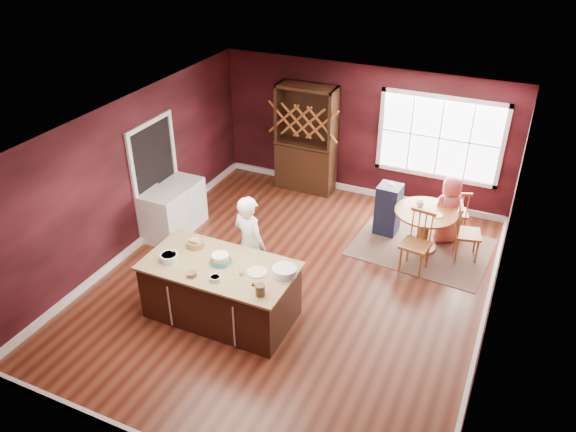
# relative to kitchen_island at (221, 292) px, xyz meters

# --- Properties ---
(room_shell) EXTENTS (7.00, 7.00, 7.00)m
(room_shell) POSITION_rel_kitchen_island_xyz_m (0.64, 1.13, 0.91)
(room_shell) COLOR brown
(room_shell) RESTS_ON ground
(window) EXTENTS (2.36, 0.10, 1.66)m
(window) POSITION_rel_kitchen_island_xyz_m (2.14, 4.60, 1.06)
(window) COLOR white
(window) RESTS_ON room_shell
(doorway) EXTENTS (0.08, 1.26, 2.13)m
(doorway) POSITION_rel_kitchen_island_xyz_m (-2.33, 1.73, 0.59)
(doorway) COLOR white
(doorway) RESTS_ON room_shell
(kitchen_island) EXTENTS (2.21, 1.16, 0.92)m
(kitchen_island) POSITION_rel_kitchen_island_xyz_m (0.00, 0.00, 0.00)
(kitchen_island) COLOR black
(kitchen_island) RESTS_ON ground
(dining_table) EXTENTS (1.09, 1.09, 0.75)m
(dining_table) POSITION_rel_kitchen_island_xyz_m (2.32, 3.07, 0.10)
(dining_table) COLOR brown
(dining_table) RESTS_ON ground
(baker) EXTENTS (0.70, 0.57, 1.66)m
(baker) POSITION_rel_kitchen_island_xyz_m (0.08, 0.78, 0.39)
(baker) COLOR white
(baker) RESTS_ON ground
(layer_cake) EXTENTS (0.34, 0.34, 0.14)m
(layer_cake) POSITION_rel_kitchen_island_xyz_m (-0.01, 0.06, 0.55)
(layer_cake) COLOR white
(layer_cake) RESTS_ON kitchen_island
(bowl_blue) EXTENTS (0.27, 0.27, 0.10)m
(bowl_blue) POSITION_rel_kitchen_island_xyz_m (-0.71, -0.20, 0.53)
(bowl_blue) COLOR white
(bowl_blue) RESTS_ON kitchen_island
(bowl_yellow) EXTENTS (0.26, 0.26, 0.10)m
(bowl_yellow) POSITION_rel_kitchen_island_xyz_m (-0.56, 0.27, 0.53)
(bowl_yellow) COLOR #AA8A39
(bowl_yellow) RESTS_ON kitchen_island
(bowl_pink) EXTENTS (0.16, 0.16, 0.06)m
(bowl_pink) POSITION_rel_kitchen_island_xyz_m (-0.21, -0.39, 0.51)
(bowl_pink) COLOR white
(bowl_pink) RESTS_ON kitchen_island
(bowl_olive) EXTENTS (0.16, 0.16, 0.06)m
(bowl_olive) POSITION_rel_kitchen_island_xyz_m (0.14, -0.33, 0.51)
(bowl_olive) COLOR silver
(bowl_olive) RESTS_ON kitchen_island
(drinking_glass) EXTENTS (0.07, 0.07, 0.13)m
(drinking_glass) POSITION_rel_kitchen_island_xyz_m (0.41, -0.08, 0.55)
(drinking_glass) COLOR white
(drinking_glass) RESTS_ON kitchen_island
(dinner_plate) EXTENTS (0.29, 0.29, 0.02)m
(dinner_plate) POSITION_rel_kitchen_island_xyz_m (0.58, 0.06, 0.49)
(dinner_plate) COLOR #FFE5BB
(dinner_plate) RESTS_ON kitchen_island
(white_tub) EXTENTS (0.34, 0.34, 0.12)m
(white_tub) POSITION_rel_kitchen_island_xyz_m (0.95, 0.18, 0.54)
(white_tub) COLOR silver
(white_tub) RESTS_ON kitchen_island
(stoneware_crock) EXTENTS (0.13, 0.13, 0.16)m
(stoneware_crock) POSITION_rel_kitchen_island_xyz_m (0.85, -0.36, 0.56)
(stoneware_crock) COLOR #493625
(stoneware_crock) RESTS_ON kitchen_island
(toy_figurine) EXTENTS (0.04, 0.04, 0.07)m
(toy_figurine) POSITION_rel_kitchen_island_xyz_m (0.67, -0.23, 0.52)
(toy_figurine) COLOR gold
(toy_figurine) RESTS_ON kitchen_island
(rug) EXTENTS (2.46, 1.97, 0.01)m
(rug) POSITION_rel_kitchen_island_xyz_m (2.32, 3.07, -0.43)
(rug) COLOR brown
(rug) RESTS_ON ground
(chair_east) EXTENTS (0.50, 0.52, 1.03)m
(chair_east) POSITION_rel_kitchen_island_xyz_m (3.07, 3.09, 0.08)
(chair_east) COLOR brown
(chair_east) RESTS_ON ground
(chair_south) EXTENTS (0.50, 0.49, 1.08)m
(chair_south) POSITION_rel_kitchen_island_xyz_m (2.34, 2.34, 0.10)
(chair_south) COLOR brown
(chair_south) RESTS_ON ground
(chair_north) EXTENTS (0.49, 0.48, 0.94)m
(chair_north) POSITION_rel_kitchen_island_xyz_m (2.74, 3.82, 0.03)
(chair_north) COLOR brown
(chair_north) RESTS_ON ground
(seated_woman) EXTENTS (0.75, 0.71, 1.28)m
(seated_woman) POSITION_rel_kitchen_island_xyz_m (2.64, 3.49, 0.20)
(seated_woman) COLOR #BC504F
(seated_woman) RESTS_ON ground
(high_chair) EXTENTS (0.43, 0.43, 1.00)m
(high_chair) POSITION_rel_kitchen_island_xyz_m (1.59, 3.33, 0.06)
(high_chair) COLOR black
(high_chair) RESTS_ON ground
(toddler) EXTENTS (0.18, 0.14, 0.26)m
(toddler) POSITION_rel_kitchen_island_xyz_m (1.57, 3.42, 0.37)
(toddler) COLOR #8CA5BF
(toddler) RESTS_ON high_chair
(table_plate) EXTENTS (0.19, 0.19, 0.01)m
(table_plate) POSITION_rel_kitchen_island_xyz_m (2.53, 2.99, 0.32)
(table_plate) COLOR beige
(table_plate) RESTS_ON dining_table
(table_cup) EXTENTS (0.15, 0.15, 0.10)m
(table_cup) POSITION_rel_kitchen_island_xyz_m (2.18, 3.19, 0.36)
(table_cup) COLOR white
(table_cup) RESTS_ON dining_table
(hutch) EXTENTS (1.22, 0.51, 2.24)m
(hutch) POSITION_rel_kitchen_island_xyz_m (-0.48, 4.35, 0.68)
(hutch) COLOR #3F2512
(hutch) RESTS_ON ground
(washer) EXTENTS (0.65, 0.63, 0.94)m
(washer) POSITION_rel_kitchen_island_xyz_m (-2.00, 1.41, 0.03)
(washer) COLOR white
(washer) RESTS_ON ground
(dryer) EXTENTS (0.62, 0.60, 0.90)m
(dryer) POSITION_rel_kitchen_island_xyz_m (-2.00, 2.05, 0.01)
(dryer) COLOR white
(dryer) RESTS_ON ground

